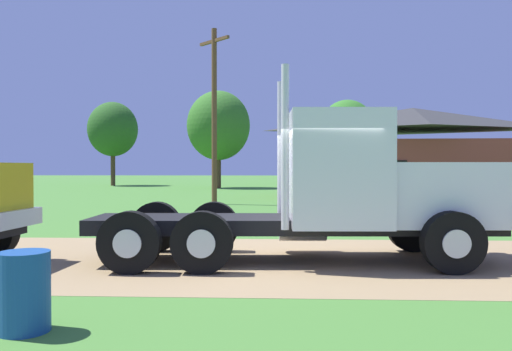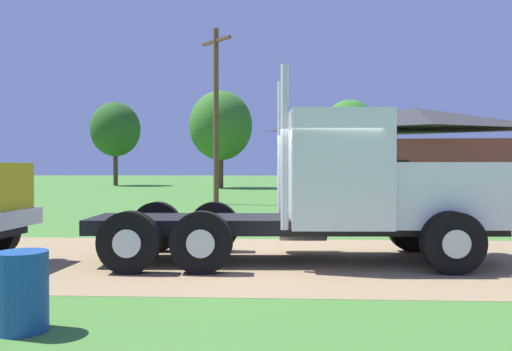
% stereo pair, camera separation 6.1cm
% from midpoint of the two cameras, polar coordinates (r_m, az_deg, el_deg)
% --- Properties ---
extents(ground_plane, '(200.00, 200.00, 0.00)m').
position_cam_midpoint_polar(ground_plane, '(10.16, 5.49, -9.45)').
color(ground_plane, '#447A30').
extents(dirt_track, '(120.00, 5.82, 0.01)m').
position_cam_midpoint_polar(dirt_track, '(10.16, 5.49, -9.42)').
color(dirt_track, '#987E57').
rests_on(dirt_track, ground_plane).
extents(truck_foreground_white, '(7.94, 2.92, 3.64)m').
position_cam_midpoint_polar(truck_foreground_white, '(10.06, 9.87, -1.86)').
color(truck_foreground_white, black).
rests_on(truck_foreground_white, ground_plane).
extents(visitor_far_side, '(0.59, 0.48, 1.78)m').
position_cam_midpoint_polar(visitor_far_side, '(14.21, 19.73, -2.53)').
color(visitor_far_side, '#2D2D33').
rests_on(visitor_far_side, ground_plane).
extents(steel_barrel, '(0.56, 0.56, 0.89)m').
position_cam_midpoint_polar(steel_barrel, '(6.37, -24.72, -11.71)').
color(steel_barrel, '#19478C').
rests_on(steel_barrel, ground_plane).
extents(shed_building, '(13.11, 6.59, 5.40)m').
position_cam_midpoint_polar(shed_building, '(32.19, 17.03, 2.30)').
color(shed_building, brown).
rests_on(shed_building, ground_plane).
extents(utility_pole_near, '(1.66, 1.65, 8.62)m').
position_cam_midpoint_polar(utility_pole_near, '(25.34, -4.76, 7.15)').
color(utility_pole_near, brown).
rests_on(utility_pole_near, ground_plane).
extents(tree_left, '(4.86, 4.86, 8.23)m').
position_cam_midpoint_polar(tree_left, '(52.34, -15.73, 4.98)').
color(tree_left, '#513823').
rests_on(tree_left, ground_plane).
extents(tree_mid, '(5.49, 5.49, 8.47)m').
position_cam_midpoint_polar(tree_mid, '(44.76, -4.25, 5.57)').
color(tree_mid, '#513823').
rests_on(tree_mid, ground_plane).
extents(tree_right, '(5.55, 5.55, 8.38)m').
position_cam_midpoint_polar(tree_right, '(50.69, 10.11, 4.88)').
color(tree_right, '#513823').
rests_on(tree_right, ground_plane).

